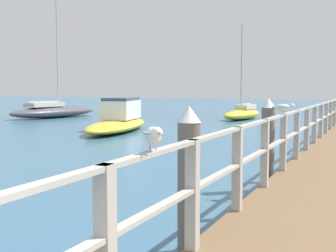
{
  "coord_description": "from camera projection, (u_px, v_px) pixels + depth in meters",
  "views": [
    {
      "loc": [
        0.36,
        -0.09,
        2.18
      ],
      "look_at": [
        -3.96,
        8.88,
        1.3
      ],
      "focal_mm": 46.65,
      "sensor_mm": 36.0,
      "label": 1
    }
  ],
  "objects": [
    {
      "name": "dock_piling_near",
      "position": [
        189.0,
        185.0,
        5.35
      ],
      "size": [
        0.29,
        0.29,
        1.96
      ],
      "color": "#6B6056",
      "rests_on": "ground_plane"
    },
    {
      "name": "seagull_foreground",
      "position": [
        153.0,
        135.0,
        3.61
      ],
      "size": [
        0.33,
        0.41,
        0.21
      ],
      "rotation": [
        0.0,
        0.0,
        3.79
      ],
      "color": "white",
      "rests_on": "pier_railing"
    },
    {
      "name": "seagull_background",
      "position": [
        283.0,
        107.0,
        8.54
      ],
      "size": [
        0.48,
        0.21,
        0.21
      ],
      "rotation": [
        0.0,
        0.0,
        4.86
      ],
      "color": "white",
      "rests_on": "pier_railing"
    },
    {
      "name": "boat_2",
      "position": [
        243.0,
        113.0,
        29.86
      ],
      "size": [
        2.02,
        5.44,
        6.47
      ],
      "rotation": [
        0.0,
        0.0,
        3.06
      ],
      "color": "gold",
      "rests_on": "ground_plane"
    },
    {
      "name": "boat_3",
      "position": [
        54.0,
        111.0,
        31.52
      ],
      "size": [
        3.36,
        7.75,
        9.95
      ],
      "rotation": [
        0.0,
        0.0,
        -0.16
      ],
      "color": "#4C4C51",
      "rests_on": "ground_plane"
    },
    {
      "name": "boat_1",
      "position": [
        118.0,
        120.0,
        21.93
      ],
      "size": [
        3.9,
        7.39,
        1.66
      ],
      "rotation": [
        0.0,
        0.0,
        0.26
      ],
      "color": "gold",
      "rests_on": "ground_plane"
    },
    {
      "name": "dock_piling_far",
      "position": [
        268.0,
        144.0,
        9.16
      ],
      "size": [
        0.29,
        0.29,
        1.96
      ],
      "color": "#6B6056",
      "rests_on": "ground_plane"
    },
    {
      "name": "pier_railing",
      "position": [
        302.0,
        126.0,
        10.82
      ],
      "size": [
        0.12,
        20.65,
        1.14
      ],
      "color": "#B2ADA3",
      "rests_on": "pier_deck"
    }
  ]
}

